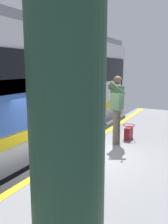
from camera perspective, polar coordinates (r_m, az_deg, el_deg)
The scene contains 8 objects.
ground_plane at distance 6.50m, azimuth -4.91°, elevation -18.36°, with size 23.59×23.59×0.00m, color #3D3D3F.
platform at distance 5.52m, azimuth 16.47°, elevation -17.80°, with size 14.30×4.53×1.11m, color gray.
safety_line at distance 5.90m, azimuth -2.57°, elevation -9.51°, with size 14.01×0.16×0.01m, color yellow.
track_rail_near at distance 7.07m, azimuth -13.13°, elevation -15.37°, with size 18.58×0.08×0.16m, color slate.
train_carriage at distance 7.30m, azimuth -15.39°, elevation 6.03°, with size 11.19×2.90×4.15m.
passenger at distance 6.39m, azimuth 7.79°, elevation 1.86°, with size 0.57×0.55×1.81m.
handbag at distance 7.02m, azimuth 10.51°, elevation -4.74°, with size 0.39×0.35×0.42m.
station_column at distance 1.02m, azimuth -4.19°, elevation 5.83°, with size 0.33×0.33×3.87m, color #1E3F2D.
Camera 1 is at (4.82, 3.04, 3.13)m, focal length 38.63 mm.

